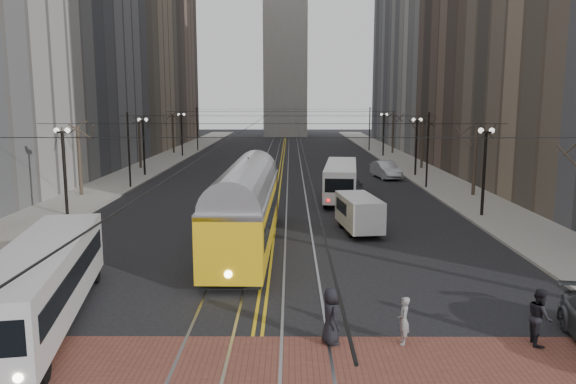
{
  "coord_description": "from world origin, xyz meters",
  "views": [
    {
      "loc": [
        1.08,
        -18.3,
        7.64
      ],
      "look_at": [
        0.95,
        9.95,
        3.0
      ],
      "focal_mm": 35.0,
      "sensor_mm": 36.0,
      "label": 1
    }
  ],
  "objects_px": {
    "transit_bus": "(42,286)",
    "pedestrian_a": "(331,316)",
    "rear_bus": "(341,181)",
    "cargo_van": "(359,214)",
    "sedan_grey": "(351,186)",
    "streetcar": "(246,215)",
    "pedestrian_c": "(540,316)",
    "sedan_silver": "(386,170)",
    "pedestrian_b": "(404,320)"
  },
  "relations": [
    {
      "from": "rear_bus",
      "to": "pedestrian_a",
      "type": "height_order",
      "value": "rear_bus"
    },
    {
      "from": "streetcar",
      "to": "pedestrian_a",
      "type": "height_order",
      "value": "streetcar"
    },
    {
      "from": "sedan_grey",
      "to": "pedestrian_a",
      "type": "relative_size",
      "value": 2.44
    },
    {
      "from": "transit_bus",
      "to": "pedestrian_c",
      "type": "bearing_deg",
      "value": -15.23
    },
    {
      "from": "sedan_silver",
      "to": "sedan_grey",
      "type": "bearing_deg",
      "value": -124.22
    },
    {
      "from": "rear_bus",
      "to": "sedan_grey",
      "type": "bearing_deg",
      "value": 67.71
    },
    {
      "from": "rear_bus",
      "to": "sedan_silver",
      "type": "relative_size",
      "value": 2.09
    },
    {
      "from": "sedan_silver",
      "to": "streetcar",
      "type": "bearing_deg",
      "value": -123.66
    },
    {
      "from": "transit_bus",
      "to": "sedan_grey",
      "type": "height_order",
      "value": "transit_bus"
    },
    {
      "from": "sedan_silver",
      "to": "cargo_van",
      "type": "bearing_deg",
      "value": -113.08
    },
    {
      "from": "sedan_grey",
      "to": "transit_bus",
      "type": "bearing_deg",
      "value": -122.19
    },
    {
      "from": "cargo_van",
      "to": "sedan_grey",
      "type": "relative_size",
      "value": 1.07
    },
    {
      "from": "transit_bus",
      "to": "pedestrian_a",
      "type": "height_order",
      "value": "transit_bus"
    },
    {
      "from": "streetcar",
      "to": "pedestrian_b",
      "type": "xyz_separation_m",
      "value": [
        5.89,
        -11.69,
        -0.95
      ]
    },
    {
      "from": "streetcar",
      "to": "cargo_van",
      "type": "distance_m",
      "value": 7.25
    },
    {
      "from": "sedan_grey",
      "to": "pedestrian_b",
      "type": "xyz_separation_m",
      "value": [
        -1.32,
        -28.24,
        0.02
      ]
    },
    {
      "from": "pedestrian_b",
      "to": "pedestrian_c",
      "type": "xyz_separation_m",
      "value": [
        4.27,
        0.0,
        0.14
      ]
    },
    {
      "from": "cargo_van",
      "to": "sedan_grey",
      "type": "xyz_separation_m",
      "value": [
        0.91,
        13.03,
        -0.3
      ]
    },
    {
      "from": "transit_bus",
      "to": "streetcar",
      "type": "bearing_deg",
      "value": 48.88
    },
    {
      "from": "rear_bus",
      "to": "cargo_van",
      "type": "relative_size",
      "value": 2.21
    },
    {
      "from": "transit_bus",
      "to": "pedestrian_b",
      "type": "bearing_deg",
      "value": -17.07
    },
    {
      "from": "sedan_silver",
      "to": "transit_bus",
      "type": "bearing_deg",
      "value": -125.78
    },
    {
      "from": "pedestrian_a",
      "to": "rear_bus",
      "type": "bearing_deg",
      "value": -21.59
    },
    {
      "from": "streetcar",
      "to": "sedan_grey",
      "type": "height_order",
      "value": "streetcar"
    },
    {
      "from": "cargo_van",
      "to": "pedestrian_b",
      "type": "bearing_deg",
      "value": -98.96
    },
    {
      "from": "rear_bus",
      "to": "pedestrian_a",
      "type": "relative_size",
      "value": 5.77
    },
    {
      "from": "rear_bus",
      "to": "streetcar",
      "type": "bearing_deg",
      "value": -106.59
    },
    {
      "from": "rear_bus",
      "to": "pedestrian_c",
      "type": "relative_size",
      "value": 5.86
    },
    {
      "from": "pedestrian_b",
      "to": "sedan_silver",
      "type": "bearing_deg",
      "value": -179.01
    },
    {
      "from": "sedan_silver",
      "to": "pedestrian_b",
      "type": "distance_m",
      "value": 38.63
    },
    {
      "from": "rear_bus",
      "to": "pedestrian_b",
      "type": "xyz_separation_m",
      "value": [
        -0.34,
        -26.44,
        -0.6
      ]
    },
    {
      "from": "sedan_grey",
      "to": "sedan_silver",
      "type": "bearing_deg",
      "value": 59.93
    },
    {
      "from": "streetcar",
      "to": "sedan_grey",
      "type": "bearing_deg",
      "value": 67.51
    },
    {
      "from": "sedan_grey",
      "to": "pedestrian_c",
      "type": "xyz_separation_m",
      "value": [
        2.95,
        -28.24,
        0.15
      ]
    },
    {
      "from": "sedan_grey",
      "to": "pedestrian_c",
      "type": "relative_size",
      "value": 2.48
    },
    {
      "from": "streetcar",
      "to": "cargo_van",
      "type": "bearing_deg",
      "value": 30.26
    },
    {
      "from": "cargo_van",
      "to": "transit_bus",
      "type": "bearing_deg",
      "value": -139.66
    },
    {
      "from": "sedan_silver",
      "to": "pedestrian_a",
      "type": "bearing_deg",
      "value": -111.82
    },
    {
      "from": "sedan_grey",
      "to": "pedestrian_b",
      "type": "distance_m",
      "value": 28.27
    },
    {
      "from": "streetcar",
      "to": "rear_bus",
      "type": "relative_size",
      "value": 1.39
    },
    {
      "from": "transit_bus",
      "to": "pedestrian_c",
      "type": "distance_m",
      "value": 16.39
    },
    {
      "from": "streetcar",
      "to": "rear_bus",
      "type": "height_order",
      "value": "streetcar"
    },
    {
      "from": "pedestrian_a",
      "to": "pedestrian_c",
      "type": "xyz_separation_m",
      "value": [
        6.57,
        0.0,
        -0.01
      ]
    },
    {
      "from": "streetcar",
      "to": "cargo_van",
      "type": "xyz_separation_m",
      "value": [
        6.3,
        3.52,
        -0.67
      ]
    },
    {
      "from": "pedestrian_b",
      "to": "sedan_grey",
      "type": "bearing_deg",
      "value": -172.99
    },
    {
      "from": "sedan_silver",
      "to": "pedestrian_c",
      "type": "relative_size",
      "value": 2.8
    },
    {
      "from": "pedestrian_c",
      "to": "transit_bus",
      "type": "bearing_deg",
      "value": 91.73
    },
    {
      "from": "pedestrian_a",
      "to": "pedestrian_c",
      "type": "height_order",
      "value": "pedestrian_a"
    },
    {
      "from": "pedestrian_a",
      "to": "pedestrian_b",
      "type": "bearing_deg",
      "value": -105.89
    },
    {
      "from": "sedan_silver",
      "to": "pedestrian_a",
      "type": "height_order",
      "value": "pedestrian_a"
    }
  ]
}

